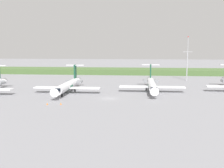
{
  "coord_description": "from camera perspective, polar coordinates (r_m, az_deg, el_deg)",
  "views": [
    {
      "loc": [
        8.73,
        -78.45,
        15.41
      ],
      "look_at": [
        0.0,
        10.77,
        3.0
      ],
      "focal_mm": 42.02,
      "sensor_mm": 36.0,
      "label": 1
    }
  ],
  "objects": [
    {
      "name": "ground_plane",
      "position": [
        109.89,
        0.98,
        -0.18
      ],
      "size": [
        500.0,
        500.0,
        0.0
      ],
      "primitive_type": "plane",
      "color": "gray"
    },
    {
      "name": "grass_berm",
      "position": [
        157.7,
        2.39,
        2.81
      ],
      "size": [
        320.0,
        20.0,
        2.97
      ],
      "primitive_type": "cube",
      "color": "#4C6B38",
      "rests_on": "ground"
    },
    {
      "name": "regional_jet_second",
      "position": [
        92.48,
        -9.49,
        -0.23
      ],
      "size": [
        22.81,
        31.0,
        9.0
      ],
      "color": "white",
      "rests_on": "ground"
    },
    {
      "name": "regional_jet_third",
      "position": [
        94.34,
        8.64,
        -0.05
      ],
      "size": [
        22.81,
        31.0,
        9.0
      ],
      "color": "white",
      "rests_on": "ground"
    },
    {
      "name": "antenna_mast",
      "position": [
        128.12,
        16.05,
        4.55
      ],
      "size": [
        4.4,
        0.5,
        20.74
      ],
      "color": "#B2B2B7",
      "rests_on": "ground"
    },
    {
      "name": "safety_cone_front_marker",
      "position": [
        73.68,
        -13.92,
        -4.21
      ],
      "size": [
        0.44,
        0.44,
        0.55
      ],
      "primitive_type": "cone",
      "color": "orange",
      "rests_on": "ground"
    },
    {
      "name": "safety_cone_mid_marker",
      "position": [
        73.01,
        -11.08,
        -4.23
      ],
      "size": [
        0.44,
        0.44,
        0.55
      ],
      "primitive_type": "cone",
      "color": "orange",
      "rests_on": "ground"
    }
  ]
}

